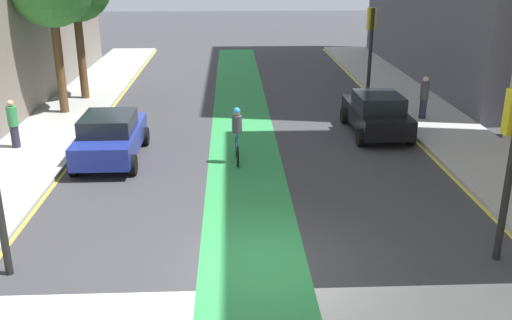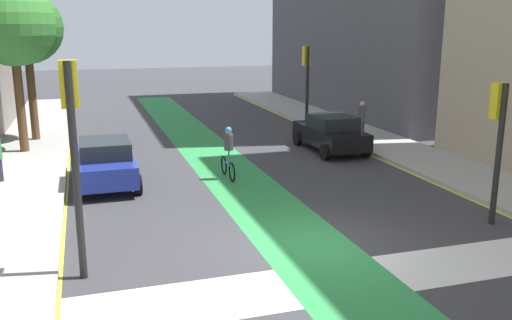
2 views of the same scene
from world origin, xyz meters
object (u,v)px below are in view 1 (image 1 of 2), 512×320
(traffic_signal_far_right, at_px, (371,38))
(pedestrian_sidewalk_left_a, at_px, (13,124))
(car_blue_left_far, at_px, (110,136))
(pedestrian_sidewalk_right_b, at_px, (424,97))
(cyclist_in_lane, at_px, (237,134))
(car_black_right_far, at_px, (377,113))
(traffic_signal_near_right, at_px, (511,143))

(traffic_signal_far_right, bearing_deg, pedestrian_sidewalk_left_a, -156.49)
(car_blue_left_far, distance_m, pedestrian_sidewalk_left_a, 3.61)
(car_blue_left_far, height_order, pedestrian_sidewalk_left_a, pedestrian_sidewalk_left_a)
(traffic_signal_far_right, xyz_separation_m, pedestrian_sidewalk_right_b, (1.63, -2.83, -1.97))
(cyclist_in_lane, height_order, pedestrian_sidewalk_right_b, cyclist_in_lane)
(car_black_right_far, relative_size, pedestrian_sidewalk_left_a, 2.55)
(car_blue_left_far, bearing_deg, cyclist_in_lane, -6.17)
(pedestrian_sidewalk_right_b, bearing_deg, pedestrian_sidewalk_left_a, -168.64)
(car_black_right_far, relative_size, pedestrian_sidewalk_right_b, 2.48)
(cyclist_in_lane, distance_m, pedestrian_sidewalk_right_b, 8.80)
(traffic_signal_far_right, xyz_separation_m, car_blue_left_far, (-10.06, -6.90, -2.18))
(car_blue_left_far, relative_size, car_black_right_far, 1.00)
(traffic_signal_near_right, relative_size, cyclist_in_lane, 2.05)
(traffic_signal_near_right, distance_m, cyclist_in_lane, 8.75)
(cyclist_in_lane, distance_m, pedestrian_sidewalk_left_a, 7.72)
(car_blue_left_far, relative_size, pedestrian_sidewalk_right_b, 2.48)
(pedestrian_sidewalk_left_a, bearing_deg, pedestrian_sidewalk_right_b, 11.36)
(pedestrian_sidewalk_right_b, bearing_deg, car_black_right_far, -145.35)
(cyclist_in_lane, bearing_deg, traffic_signal_near_right, -48.63)
(pedestrian_sidewalk_left_a, bearing_deg, car_blue_left_far, -16.45)
(traffic_signal_far_right, bearing_deg, car_black_right_far, -98.60)
(traffic_signal_near_right, xyz_separation_m, pedestrian_sidewalk_left_a, (-13.25, 7.91, -1.69))
(car_blue_left_far, xyz_separation_m, pedestrian_sidewalk_right_b, (11.69, 4.06, 0.21))
(traffic_signal_near_right, relative_size, pedestrian_sidewalk_right_b, 2.24)
(pedestrian_sidewalk_right_b, bearing_deg, car_blue_left_far, -160.84)
(traffic_signal_near_right, xyz_separation_m, cyclist_in_lane, (-5.67, 6.44, -1.71))
(car_blue_left_far, height_order, pedestrian_sidewalk_right_b, pedestrian_sidewalk_right_b)
(traffic_signal_near_right, distance_m, traffic_signal_far_right, 13.79)
(traffic_signal_far_right, relative_size, car_blue_left_far, 1.01)
(car_blue_left_far, bearing_deg, traffic_signal_far_right, 34.43)
(traffic_signal_near_right, height_order, car_blue_left_far, traffic_signal_near_right)
(traffic_signal_near_right, height_order, traffic_signal_far_right, traffic_signal_far_right)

